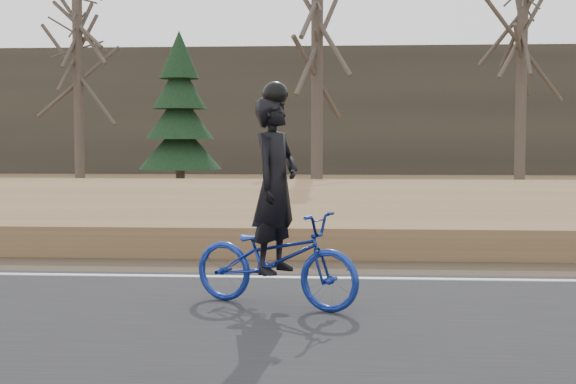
{
  "coord_description": "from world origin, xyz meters",
  "views": [
    {
      "loc": [
        -0.86,
        -9.57,
        1.81
      ],
      "look_at": [
        -1.53,
        0.5,
        1.1
      ],
      "focal_mm": 50.0,
      "sensor_mm": 36.0,
      "label": 1
    }
  ],
  "objects": [
    {
      "name": "railroad",
      "position": [
        0.0,
        8.0,
        0.53
      ],
      "size": [
        120.0,
        2.4,
        0.29
      ],
      "color": "black",
      "rests_on": "ballast"
    },
    {
      "name": "bare_tree_near_left",
      "position": [
        -1.57,
        13.84,
        3.72
      ],
      "size": [
        0.36,
        0.36,
        7.44
      ],
      "primitive_type": "cylinder",
      "color": "#4F4339",
      "rests_on": "ground"
    },
    {
      "name": "bare_tree_center",
      "position": [
        5.07,
        17.5,
        4.22
      ],
      "size": [
        0.36,
        0.36,
        8.44
      ],
      "primitive_type": "cylinder",
      "color": "#4F4339",
      "rests_on": "ground"
    },
    {
      "name": "ground",
      "position": [
        0.0,
        0.0,
        0.0
      ],
      "size": [
        120.0,
        120.0,
        0.0
      ],
      "primitive_type": "plane",
      "color": "olive",
      "rests_on": "ground"
    },
    {
      "name": "edge_line",
      "position": [
        0.0,
        0.2,
        0.07
      ],
      "size": [
        120.0,
        0.12,
        0.01
      ],
      "primitive_type": "cube",
      "color": "silver",
      "rests_on": "road"
    },
    {
      "name": "bare_tree_left",
      "position": [
        -10.31,
        18.88,
        4.04
      ],
      "size": [
        0.36,
        0.36,
        8.07
      ],
      "primitive_type": "cylinder",
      "color": "#4F4339",
      "rests_on": "ground"
    },
    {
      "name": "cyclist",
      "position": [
        -1.53,
        -1.45,
        0.79
      ],
      "size": [
        1.97,
        1.35,
        2.3
      ],
      "rotation": [
        0.0,
        0.0,
        1.16
      ],
      "color": "navy",
      "rests_on": "road"
    },
    {
      "name": "ballast",
      "position": [
        0.0,
        8.0,
        0.23
      ],
      "size": [
        120.0,
        3.0,
        0.45
      ],
      "primitive_type": "cube",
      "color": "slate",
      "rests_on": "ground"
    },
    {
      "name": "treeline_backdrop",
      "position": [
        0.0,
        30.0,
        3.0
      ],
      "size": [
        120.0,
        4.0,
        6.0
      ],
      "primitive_type": "cube",
      "color": "#383328",
      "rests_on": "ground"
    },
    {
      "name": "embankment",
      "position": [
        0.0,
        4.2,
        0.22
      ],
      "size": [
        120.0,
        5.0,
        0.44
      ],
      "primitive_type": "cube",
      "color": "olive",
      "rests_on": "ground"
    },
    {
      "name": "conifer",
      "position": [
        -5.92,
        15.39,
        2.41
      ],
      "size": [
        2.6,
        2.6,
        5.1
      ],
      "color": "#4F4339",
      "rests_on": "ground"
    },
    {
      "name": "shoulder",
      "position": [
        0.0,
        1.2,
        0.02
      ],
      "size": [
        120.0,
        1.6,
        0.04
      ],
      "primitive_type": "cube",
      "color": "#473A2B",
      "rests_on": "ground"
    },
    {
      "name": "road",
      "position": [
        0.0,
        -2.5,
        0.03
      ],
      "size": [
        120.0,
        6.0,
        0.06
      ],
      "primitive_type": "cube",
      "color": "black",
      "rests_on": "ground"
    }
  ]
}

